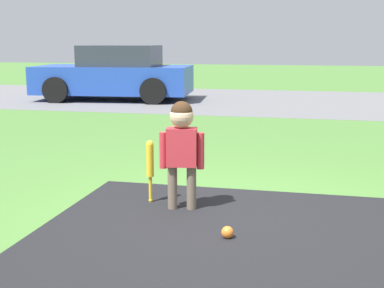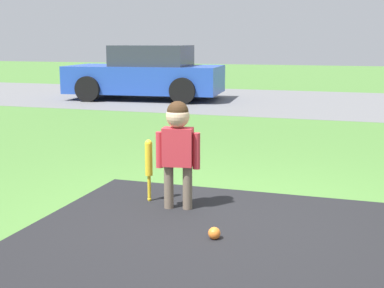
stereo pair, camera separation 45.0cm
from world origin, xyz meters
name	(u,v)px [view 1 (the left image)]	position (x,y,z in m)	size (l,w,h in m)	color
ground_plane	(235,222)	(0.00, 0.00, 0.00)	(60.00, 60.00, 0.00)	#477533
street_strip	(290,101)	(0.00, 9.28, 0.00)	(40.00, 6.00, 0.01)	slate
child	(182,140)	(-0.52, 0.24, 0.63)	(0.39, 0.21, 0.98)	#6B5B4C
baseball_bat	(150,162)	(-0.85, 0.38, 0.38)	(0.07, 0.07, 0.59)	yellow
sports_ball	(228,232)	(0.00, -0.38, 0.05)	(0.10, 0.10, 0.10)	orange
parked_car	(115,74)	(-4.40, 8.71, 0.65)	(4.06, 2.29, 1.38)	#2347AD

